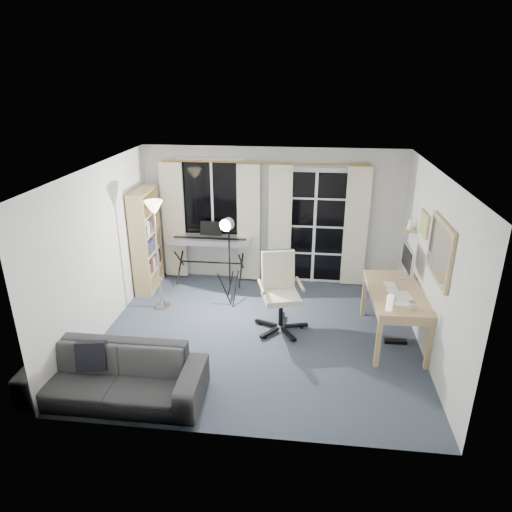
{
  "coord_description": "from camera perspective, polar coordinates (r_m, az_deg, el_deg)",
  "views": [
    {
      "loc": [
        0.62,
        -5.68,
        3.53
      ],
      "look_at": [
        -0.09,
        0.35,
        1.09
      ],
      "focal_mm": 32.0,
      "sensor_mm": 36.0,
      "label": 1
    }
  ],
  "objects": [
    {
      "name": "floor",
      "position": [
        6.72,
        0.41,
        -9.92
      ],
      "size": [
        4.5,
        4.0,
        0.02
      ],
      "primitive_type": "cube",
      "color": "#313A48",
      "rests_on": "ground"
    },
    {
      "name": "window",
      "position": [
        8.09,
        -5.46,
        7.23
      ],
      "size": [
        1.2,
        0.08,
        1.4
      ],
      "color": "white",
      "rests_on": "floor"
    },
    {
      "name": "french_door",
      "position": [
        8.05,
        7.32,
        3.55
      ],
      "size": [
        1.32,
        0.09,
        2.11
      ],
      "color": "white",
      "rests_on": "floor"
    },
    {
      "name": "curtains",
      "position": [
        7.98,
        0.95,
        4.08
      ],
      "size": [
        3.6,
        0.07,
        2.13
      ],
      "color": "gold",
      "rests_on": "floor"
    },
    {
      "name": "bookshelf",
      "position": [
        8.0,
        -13.77,
        1.53
      ],
      "size": [
        0.32,
        0.83,
        1.77
      ],
      "rotation": [
        0.0,
        0.0,
        0.04
      ],
      "color": "tan",
      "rests_on": "floor"
    },
    {
      "name": "torchiere_lamp",
      "position": [
        7.08,
        -12.5,
        4.04
      ],
      "size": [
        0.32,
        0.32,
        1.77
      ],
      "rotation": [
        0.0,
        0.0,
        0.16
      ],
      "color": "#B2B2B7",
      "rests_on": "floor"
    },
    {
      "name": "keyboard_piano",
      "position": [
        8.05,
        -5.74,
        1.84
      ],
      "size": [
        1.44,
        0.7,
        1.04
      ],
      "rotation": [
        0.0,
        0.0,
        0.0
      ],
      "color": "black",
      "rests_on": "floor"
    },
    {
      "name": "studio_light",
      "position": [
        7.07,
        -3.58,
        2.67
      ],
      "size": [
        0.34,
        0.34,
        1.51
      ],
      "rotation": [
        0.0,
        0.0,
        -0.35
      ],
      "color": "black",
      "rests_on": "floor"
    },
    {
      "name": "office_chair",
      "position": [
        6.65,
        2.94,
        -3.56
      ],
      "size": [
        0.8,
        0.77,
        1.16
      ],
      "rotation": [
        0.0,
        0.0,
        0.27
      ],
      "color": "black",
      "rests_on": "floor"
    },
    {
      "name": "desk",
      "position": [
        6.58,
        17.09,
        -4.95
      ],
      "size": [
        0.76,
        1.45,
        0.76
      ],
      "rotation": [
        0.0,
        0.0,
        0.03
      ],
      "color": "tan",
      "rests_on": "floor"
    },
    {
      "name": "monitor",
      "position": [
        6.87,
        18.45,
        -0.45
      ],
      "size": [
        0.19,
        0.55,
        0.48
      ],
      "rotation": [
        0.0,
        0.0,
        0.03
      ],
      "color": "silver",
      "rests_on": "desk"
    },
    {
      "name": "desk_clutter",
      "position": [
        6.4,
        16.82,
        -6.43
      ],
      "size": [
        0.44,
        0.87,
        0.97
      ],
      "rotation": [
        0.0,
        0.0,
        0.03
      ],
      "color": "white",
      "rests_on": "desk"
    },
    {
      "name": "mug",
      "position": [
        6.1,
        18.93,
        -5.75
      ],
      "size": [
        0.13,
        0.1,
        0.13
      ],
      "primitive_type": "imported",
      "rotation": [
        0.0,
        0.0,
        0.03
      ],
      "color": "silver",
      "rests_on": "desk"
    },
    {
      "name": "wall_mirror",
      "position": [
        5.91,
        22.0,
        0.62
      ],
      "size": [
        0.04,
        0.94,
        0.74
      ],
      "color": "tan",
      "rests_on": "floor"
    },
    {
      "name": "framed_print",
      "position": [
        6.72,
        20.29,
        3.78
      ],
      "size": [
        0.03,
        0.42,
        0.32
      ],
      "color": "tan",
      "rests_on": "floor"
    },
    {
      "name": "wall_shelf",
      "position": [
        7.22,
        18.74,
        3.59
      ],
      "size": [
        0.16,
        0.3,
        0.18
      ],
      "color": "tan",
      "rests_on": "floor"
    },
    {
      "name": "sofa",
      "position": [
        5.6,
        -17.45,
        -13.2
      ],
      "size": [
        2.06,
        0.6,
        0.81
      ],
      "rotation": [
        0.0,
        0.0,
        0.0
      ],
      "color": "#28292B",
      "rests_on": "floor"
    }
  ]
}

